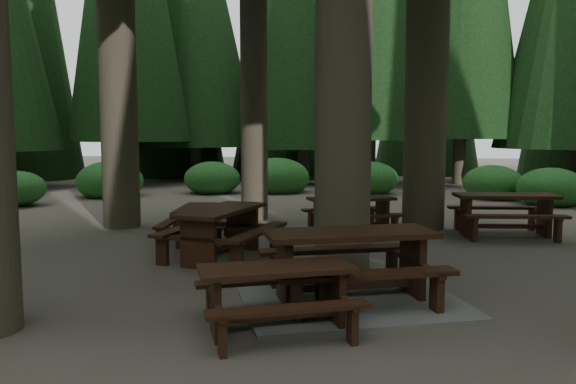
# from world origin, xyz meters

# --- Properties ---
(ground) EXTENTS (80.00, 80.00, 0.00)m
(ground) POSITION_xyz_m (0.00, 0.00, 0.00)
(ground) COLOR #564E46
(ground) RESTS_ON ground
(picnic_table_a) EXTENTS (3.17, 2.89, 0.88)m
(picnic_table_a) POSITION_xyz_m (0.97, -1.45, 0.32)
(picnic_table_a) COLOR gray
(picnic_table_a) RESTS_ON ground
(picnic_table_b) EXTENTS (1.38, 1.65, 0.67)m
(picnic_table_b) POSITION_xyz_m (-2.04, 1.99, 0.44)
(picnic_table_b) COLOR black
(picnic_table_b) RESTS_ON ground
(picnic_table_c) EXTENTS (2.76, 2.56, 0.75)m
(picnic_table_c) POSITION_xyz_m (0.87, 3.31, 0.25)
(picnic_table_c) COLOR gray
(picnic_table_c) RESTS_ON ground
(picnic_table_d) EXTENTS (2.08, 1.73, 0.85)m
(picnic_table_d) POSITION_xyz_m (3.94, 3.46, 0.56)
(picnic_table_d) COLOR black
(picnic_table_d) RESTS_ON ground
(picnic_table_e) EXTENTS (1.96, 1.79, 0.69)m
(picnic_table_e) POSITION_xyz_m (0.24, -2.58, 0.46)
(picnic_table_e) COLOR black
(picnic_table_e) RESTS_ON ground
(picnic_table_f) EXTENTS (1.96, 2.24, 0.84)m
(picnic_table_f) POSITION_xyz_m (-1.19, 0.68, 0.56)
(picnic_table_f) COLOR black
(picnic_table_f) RESTS_ON ground
(shrub_ring) EXTENTS (23.86, 24.64, 1.49)m
(shrub_ring) POSITION_xyz_m (0.70, 0.75, 0.40)
(shrub_ring) COLOR #235C1F
(shrub_ring) RESTS_ON ground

